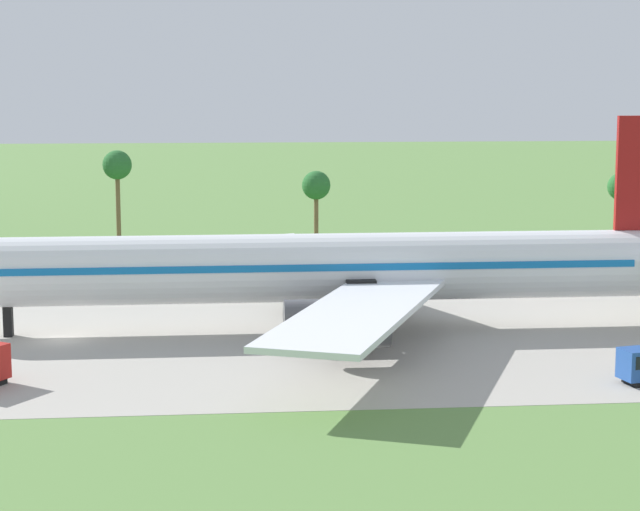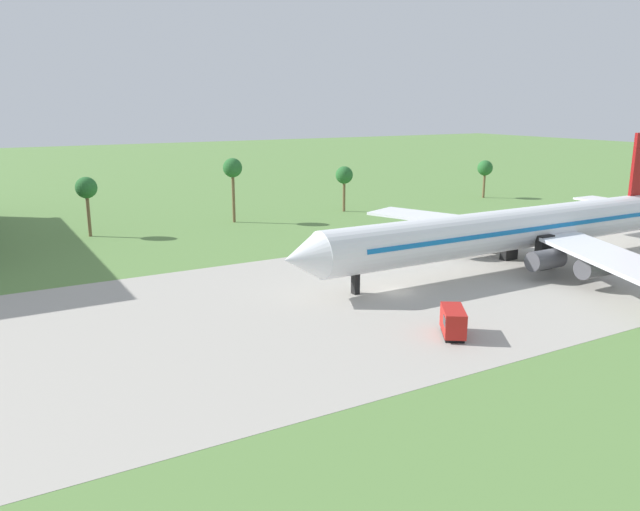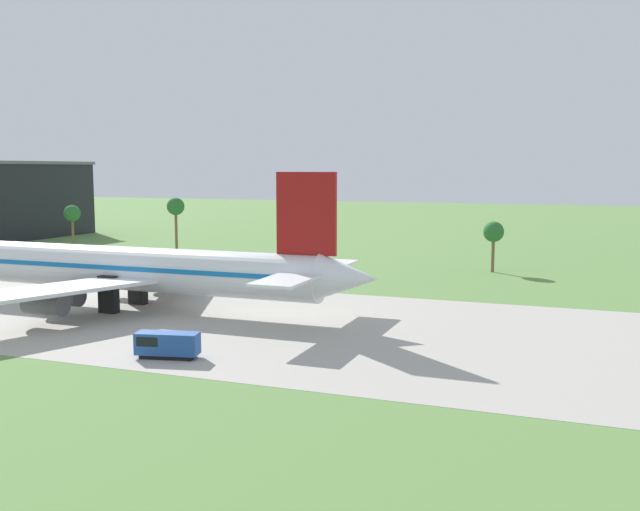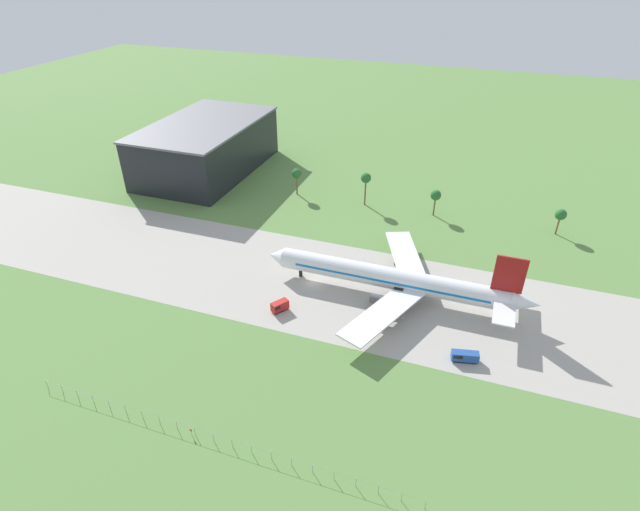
{
  "view_description": "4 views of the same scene",
  "coord_description": "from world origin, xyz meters",
  "px_view_note": "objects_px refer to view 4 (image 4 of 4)",
  "views": [
    {
      "loc": [
        11.99,
        -91.95,
        20.48
      ],
      "look_at": [
        20.82,
        1.79,
        6.28
      ],
      "focal_mm": 65.0,
      "sensor_mm": 36.0,
      "label": 1
    },
    {
      "loc": [
        -43.29,
        -57.47,
        21.97
      ],
      "look_at": [
        -9.38,
        1.79,
        5.28
      ],
      "focal_mm": 35.0,
      "sensor_mm": 36.0,
      "label": 2
    },
    {
      "loc": [
        79.69,
        -74.28,
        18.06
      ],
      "look_at": [
        51.03,
        1.79,
        8.09
      ],
      "focal_mm": 40.0,
      "sensor_mm": 36.0,
      "label": 3
    },
    {
      "loc": [
        39.54,
        -106.0,
        80.24
      ],
      "look_at": [
        0.09,
        5.0,
        6.0
      ],
      "focal_mm": 28.0,
      "sensor_mm": 36.0,
      "label": 4
    }
  ],
  "objects_px": {
    "jet_airliner": "(396,279)",
    "terminal_building": "(206,147)",
    "baggage_tug": "(279,306)",
    "no_stopping_sign": "(191,432)",
    "fuel_truck": "(464,356)"
  },
  "relations": [
    {
      "from": "baggage_tug",
      "to": "no_stopping_sign",
      "type": "distance_m",
      "value": 40.72
    },
    {
      "from": "baggage_tug",
      "to": "no_stopping_sign",
      "type": "height_order",
      "value": "baggage_tug"
    },
    {
      "from": "jet_airliner",
      "to": "fuel_truck",
      "type": "height_order",
      "value": "jet_airliner"
    },
    {
      "from": "fuel_truck",
      "to": "no_stopping_sign",
      "type": "bearing_deg",
      "value": -141.0
    },
    {
      "from": "fuel_truck",
      "to": "no_stopping_sign",
      "type": "distance_m",
      "value": 60.5
    },
    {
      "from": "jet_airliner",
      "to": "fuel_truck",
      "type": "distance_m",
      "value": 27.83
    },
    {
      "from": "baggage_tug",
      "to": "fuel_truck",
      "type": "xyz_separation_m",
      "value": [
        46.35,
        -2.64,
        -0.15
      ]
    },
    {
      "from": "fuel_truck",
      "to": "no_stopping_sign",
      "type": "xyz_separation_m",
      "value": [
        -47.02,
        -38.07,
        -0.29
      ]
    },
    {
      "from": "no_stopping_sign",
      "to": "baggage_tug",
      "type": "bearing_deg",
      "value": 89.06
    },
    {
      "from": "fuel_truck",
      "to": "no_stopping_sign",
      "type": "height_order",
      "value": "fuel_truck"
    },
    {
      "from": "jet_airliner",
      "to": "terminal_building",
      "type": "bearing_deg",
      "value": 146.86
    },
    {
      "from": "jet_airliner",
      "to": "no_stopping_sign",
      "type": "bearing_deg",
      "value": -115.38
    },
    {
      "from": "jet_airliner",
      "to": "terminal_building",
      "type": "distance_m",
      "value": 109.09
    },
    {
      "from": "baggage_tug",
      "to": "jet_airliner",
      "type": "bearing_deg",
      "value": 31.81
    },
    {
      "from": "fuel_truck",
      "to": "terminal_building",
      "type": "bearing_deg",
      "value": 144.75
    }
  ]
}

